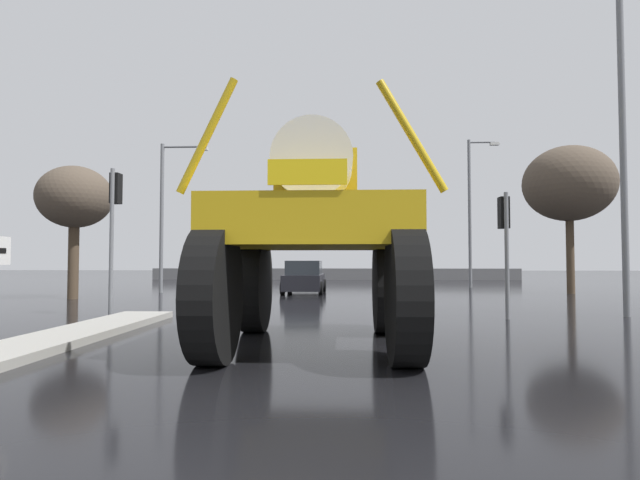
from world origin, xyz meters
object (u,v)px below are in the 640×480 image
object	(u,v)px
oversize_sprayer	(316,238)
streetlight_far_right	(472,206)
sedan_ahead	(304,278)
bare_tree_right	(569,184)
traffic_signal_near_right	(504,227)
traffic_signal_far_left	(386,240)
streetlight_near_right	(627,134)
streetlight_far_left	(166,208)
traffic_signal_near_left	(115,209)
bare_tree_left	(75,198)
traffic_signal_far_right	(229,243)

from	to	relation	value
oversize_sprayer	streetlight_far_right	size ratio (longest dim) A/B	0.65
sedan_ahead	bare_tree_right	distance (m)	13.04
traffic_signal_near_right	streetlight_far_right	world-z (taller)	streetlight_far_right
traffic_signal_far_left	bare_tree_right	bearing A→B (deg)	-45.05
streetlight_near_right	streetlight_far_left	world-z (taller)	streetlight_near_right
traffic_signal_near_right	streetlight_far_right	size ratio (longest dim) A/B	0.39
sedan_ahead	traffic_signal_near_left	distance (m)	11.43
traffic_signal_far_left	streetlight_near_right	distance (m)	18.61
oversize_sprayer	sedan_ahead	bearing A→B (deg)	5.14
streetlight_far_left	bare_tree_right	xyz separation A→B (m)	(18.92, 0.18, 1.03)
streetlight_far_left	streetlight_far_right	xyz separation A→B (m)	(15.79, 5.60, 0.63)
sedan_ahead	traffic_signal_near_right	xyz separation A→B (m)	(6.11, -10.30, 1.69)
streetlight_far_right	bare_tree_right	distance (m)	6.27
traffic_signal_near_left	traffic_signal_near_right	xyz separation A→B (m)	(10.52, 0.01, -0.53)
traffic_signal_far_left	streetlight_far_left	world-z (taller)	streetlight_far_left
traffic_signal_near_right	traffic_signal_far_left	bearing A→B (deg)	95.23
traffic_signal_near_left	streetlight_far_left	world-z (taller)	streetlight_far_left
oversize_sprayer	bare_tree_left	world-z (taller)	bare_tree_left
streetlight_far_left	bare_tree_left	xyz separation A→B (m)	(-2.26, -4.10, -0.03)
traffic_signal_near_left	traffic_signal_near_right	bearing A→B (deg)	0.06
streetlight_far_left	streetlight_far_right	bearing A→B (deg)	19.53
streetlight_far_right	bare_tree_left	size ratio (longest dim) A/B	1.60
streetlight_near_right	traffic_signal_near_right	bearing A→B (deg)	-170.24
traffic_signal_near_left	traffic_signal_far_right	xyz separation A→B (m)	(-1.00, 18.35, -0.31)
traffic_signal_far_right	bare_tree_left	world-z (taller)	bare_tree_left
traffic_signal_far_right	streetlight_far_right	distance (m)	14.92
streetlight_near_right	bare_tree_right	distance (m)	10.21
traffic_signal_near_left	streetlight_far_right	bearing A→B (deg)	49.51
sedan_ahead	traffic_signal_far_left	size ratio (longest dim) A/B	1.07
traffic_signal_far_right	streetlight_far_right	xyz separation A→B (m)	(14.57, -2.46, 2.05)
traffic_signal_far_left	traffic_signal_far_right	size ratio (longest dim) A/B	1.07
oversize_sprayer	streetlight_near_right	bearing A→B (deg)	-58.10
traffic_signal_far_left	streetlight_far_left	size ratio (longest dim) A/B	0.54
streetlight_far_right	oversize_sprayer	bearing A→B (deg)	-110.84
streetlight_far_right	streetlight_near_right	bearing A→B (deg)	-88.20
streetlight_near_right	streetlight_far_left	distance (m)	18.95
sedan_ahead	traffic_signal_near_left	xyz separation A→B (m)	(-4.40, -10.31, 2.22)
traffic_signal_far_right	streetlight_near_right	xyz separation A→B (m)	(15.05, -17.73, 2.38)
oversize_sprayer	streetlight_far_left	distance (m)	17.00
traffic_signal_near_left	traffic_signal_near_right	distance (m)	10.53
streetlight_far_right	bare_tree_left	bearing A→B (deg)	-151.75
traffic_signal_far_left	traffic_signal_far_right	distance (m)	9.84
streetlight_near_right	streetlight_far_right	distance (m)	15.29
traffic_signal_far_left	bare_tree_left	bearing A→B (deg)	-137.64
bare_tree_right	bare_tree_left	bearing A→B (deg)	-168.58
traffic_signal_near_left	sedan_ahead	bearing A→B (deg)	66.86
traffic_signal_far_right	sedan_ahead	bearing A→B (deg)	-56.08
oversize_sprayer	bare_tree_right	xyz separation A→B (m)	(10.92, 15.03, 3.16)
bare_tree_left	bare_tree_right	bearing A→B (deg)	11.42
traffic_signal_far_right	streetlight_near_right	world-z (taller)	streetlight_near_right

